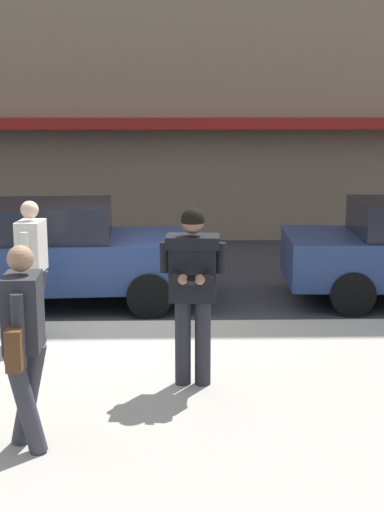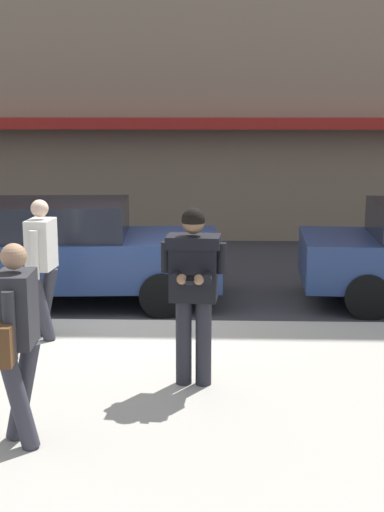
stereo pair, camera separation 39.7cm
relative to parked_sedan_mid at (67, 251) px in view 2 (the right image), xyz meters
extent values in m
plane|color=#333338|center=(1.04, -1.20, -0.79)|extent=(80.00, 80.00, 0.00)
cube|color=#A8A399|center=(2.04, -4.05, -0.72)|extent=(32.00, 5.30, 0.14)
cube|color=silver|center=(2.04, -1.15, -0.79)|extent=(28.00, 0.12, 0.01)
cube|color=maroon|center=(2.04, 4.95, 1.81)|extent=(26.60, 0.70, 0.24)
cube|color=navy|center=(0.04, 0.00, -0.12)|extent=(4.61, 2.11, 0.70)
cube|color=black|center=(-0.14, -0.01, 0.49)|extent=(2.17, 1.77, 0.52)
cylinder|color=black|center=(1.38, 0.95, -0.47)|extent=(0.65, 0.26, 0.64)
cylinder|color=black|center=(1.49, -0.76, -0.47)|extent=(0.65, 0.26, 0.64)
cylinder|color=black|center=(4.45, 0.97, -0.47)|extent=(0.65, 0.25, 0.64)
cylinder|color=black|center=(4.36, -0.74, -0.47)|extent=(0.65, 0.25, 0.64)
cylinder|color=#23232B|center=(2.13, -3.64, -0.21)|extent=(0.16, 0.16, 0.88)
cylinder|color=#23232B|center=(1.93, -3.62, -0.21)|extent=(0.16, 0.16, 0.88)
cube|color=black|center=(2.03, -3.63, 0.55)|extent=(0.48, 0.33, 0.64)
cube|color=black|center=(2.03, -3.63, 0.82)|extent=(0.54, 0.38, 0.12)
cylinder|color=black|center=(2.30, -3.65, 0.66)|extent=(0.11, 0.11, 0.30)
cylinder|color=black|center=(2.16, -3.80, 0.51)|extent=(0.12, 0.31, 0.10)
sphere|color=#8C6647|center=(2.09, -3.93, 0.51)|extent=(0.10, 0.10, 0.10)
cylinder|color=black|center=(1.76, -3.61, 0.66)|extent=(0.11, 0.11, 0.30)
cylinder|color=black|center=(1.87, -3.78, 0.51)|extent=(0.12, 0.31, 0.10)
sphere|color=#8C6647|center=(1.93, -3.92, 0.51)|extent=(0.10, 0.10, 0.10)
cube|color=black|center=(2.00, -3.97, 0.51)|extent=(0.09, 0.15, 0.07)
sphere|color=#8C6647|center=(2.03, -3.66, 1.01)|extent=(0.22, 0.22, 0.22)
sphere|color=black|center=(2.03, -3.66, 1.04)|extent=(0.23, 0.23, 0.23)
cylinder|color=#33333D|center=(0.17, -2.09, -0.22)|extent=(0.34, 0.18, 0.87)
cylinder|color=#33333D|center=(0.15, -2.27, -0.22)|extent=(0.34, 0.18, 0.87)
cube|color=silver|center=(0.16, -2.18, 0.51)|extent=(0.31, 0.44, 0.60)
cylinder|color=silver|center=(0.18, -1.93, 0.43)|extent=(0.10, 0.10, 0.58)
cylinder|color=silver|center=(0.14, -2.43, 0.43)|extent=(0.10, 0.10, 0.58)
sphere|color=beige|center=(0.16, -2.18, 0.94)|extent=(0.21, 0.21, 0.21)
cylinder|color=#33333D|center=(0.64, -4.90, -0.22)|extent=(0.33, 0.16, 0.87)
cylinder|color=#33333D|center=(0.65, -5.08, -0.22)|extent=(0.33, 0.16, 0.87)
cube|color=#2D2D33|center=(0.65, -4.99, 0.51)|extent=(0.30, 0.43, 0.60)
cylinder|color=#2D2D33|center=(0.63, -4.74, 0.43)|extent=(0.10, 0.10, 0.58)
cylinder|color=#2D2D33|center=(0.66, -5.24, 0.43)|extent=(0.10, 0.10, 0.58)
sphere|color=tan|center=(0.65, -4.99, 0.94)|extent=(0.21, 0.21, 0.21)
cube|color=brown|center=(0.64, -5.29, 0.31)|extent=(0.13, 0.25, 0.32)
camera|label=1|loc=(1.85, -10.46, 2.07)|focal=50.00mm
camera|label=2|loc=(2.25, -10.46, 2.07)|focal=50.00mm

